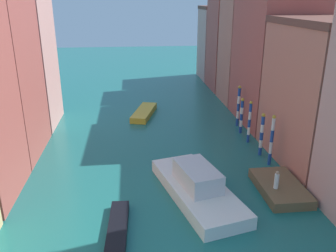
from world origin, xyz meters
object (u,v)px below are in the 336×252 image
at_px(person_on_dock, 277,180).
at_px(mooring_pole_3, 242,115).
at_px(waterfront_dock, 280,188).
at_px(mooring_pole_2, 249,122).
at_px(motorboat_0, 144,113).
at_px(vaporetto_white, 197,186).
at_px(mooring_pole_4, 238,106).
at_px(mooring_pole_0, 272,140).
at_px(mooring_pole_1, 262,134).
at_px(gondola_black, 116,239).

distance_m(person_on_dock, mooring_pole_3, 14.01).
relative_size(waterfront_dock, mooring_pole_2, 1.24).
xyz_separation_m(person_on_dock, motorboat_0, (-9.28, 21.53, -1.08)).
height_order(waterfront_dock, vaporetto_white, vaporetto_white).
height_order(mooring_pole_2, mooring_pole_3, mooring_pole_2).
bearing_deg(mooring_pole_4, motorboat_0, 154.75).
height_order(person_on_dock, mooring_pole_0, mooring_pole_0).
relative_size(mooring_pole_0, mooring_pole_4, 0.98).
distance_m(mooring_pole_0, vaporetto_white, 9.25).
xyz_separation_m(mooring_pole_0, mooring_pole_1, (-0.09, 2.21, -0.27)).
relative_size(mooring_pole_0, motorboat_0, 0.65).
height_order(mooring_pole_1, mooring_pole_4, mooring_pole_4).
xyz_separation_m(mooring_pole_1, mooring_pole_4, (0.26, 8.55, 0.33)).
relative_size(mooring_pole_2, vaporetto_white, 0.41).
distance_m(mooring_pole_3, vaporetto_white, 15.21).
bearing_deg(mooring_pole_4, vaporetto_white, -117.20).
bearing_deg(waterfront_dock, motorboat_0, 115.51).
distance_m(mooring_pole_1, gondola_black, 18.36).
height_order(person_on_dock, mooring_pole_3, mooring_pole_3).
bearing_deg(mooring_pole_3, person_on_dock, -96.31).
xyz_separation_m(mooring_pole_4, gondola_black, (-14.09, -20.46, -2.29)).
distance_m(waterfront_dock, motorboat_0, 23.12).
height_order(waterfront_dock, motorboat_0, waterfront_dock).
bearing_deg(mooring_pole_4, mooring_pole_3, -98.01).
bearing_deg(mooring_pole_1, mooring_pole_2, 92.16).
relative_size(waterfront_dock, mooring_pole_0, 1.17).
distance_m(mooring_pole_1, mooring_pole_3, 6.18).
xyz_separation_m(mooring_pole_0, mooring_pole_3, (-0.17, 8.39, -0.36)).
relative_size(mooring_pole_0, vaporetto_white, 0.43).
bearing_deg(gondola_black, motorboat_0, 83.48).
bearing_deg(gondola_black, vaporetto_white, 39.10).
xyz_separation_m(mooring_pole_2, mooring_pole_4, (0.38, 5.22, 0.20)).
height_order(person_on_dock, motorboat_0, person_on_dock).
distance_m(mooring_pole_0, gondola_black, 17.12).
height_order(mooring_pole_4, motorboat_0, mooring_pole_4).
bearing_deg(mooring_pole_2, motorboat_0, 135.78).
bearing_deg(mooring_pole_3, mooring_pole_0, -88.83).
height_order(waterfront_dock, person_on_dock, person_on_dock).
distance_m(person_on_dock, mooring_pole_1, 7.93).
bearing_deg(mooring_pole_0, mooring_pole_4, 89.14).
height_order(mooring_pole_1, gondola_black, mooring_pole_1).
distance_m(vaporetto_white, gondola_black, 7.93).
bearing_deg(mooring_pole_0, motorboat_0, 124.46).
relative_size(vaporetto_white, gondola_black, 1.39).
relative_size(mooring_pole_3, mooring_pole_4, 0.83).
height_order(mooring_pole_1, mooring_pole_2, mooring_pole_2).
bearing_deg(mooring_pole_2, gondola_black, -131.99).
bearing_deg(mooring_pole_2, vaporetto_white, -126.46).
relative_size(mooring_pole_1, mooring_pole_2, 0.94).
relative_size(mooring_pole_2, gondola_black, 0.57).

